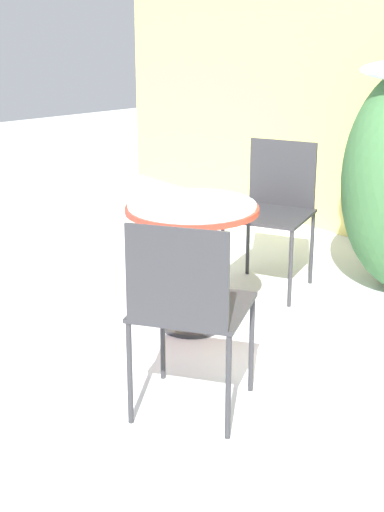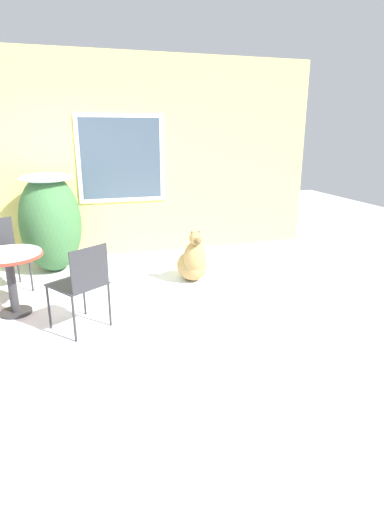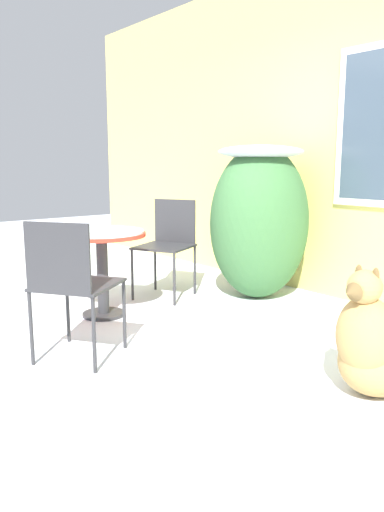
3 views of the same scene
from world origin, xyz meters
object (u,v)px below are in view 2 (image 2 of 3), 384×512
(patio_table, at_px, (9,266))
(patio_chair_near_table, at_px, (2,251))
(patio_chair_far_side, at_px, (82,282))
(dog, at_px, (193,262))

(patio_table, relative_size, patio_chair_near_table, 0.79)
(patio_chair_near_table, xyz_separation_m, patio_chair_far_side, (0.93, -1.41, 0.00))
(patio_chair_near_table, distance_m, dog, 2.42)
(patio_chair_far_side, bearing_deg, dog, -178.89)
(patio_table, distance_m, patio_chair_near_table, 0.82)
(patio_chair_near_table, bearing_deg, dog, -35.21)
(patio_chair_near_table, bearing_deg, patio_chair_far_side, -83.08)
(patio_table, bearing_deg, patio_chair_far_side, -39.79)
(patio_chair_near_table, xyz_separation_m, dog, (2.38, -0.37, -0.26))
(patio_chair_near_table, bearing_deg, patio_table, -102.81)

